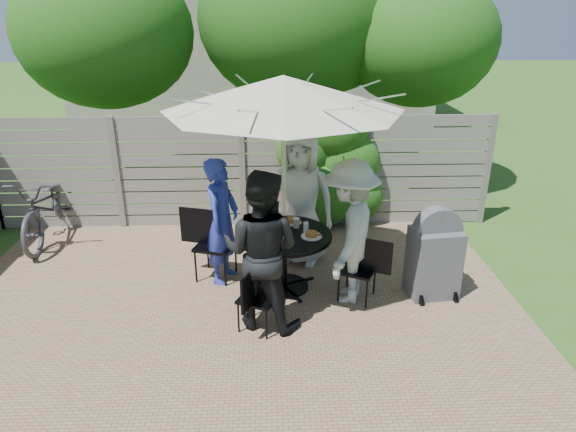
{
  "coord_description": "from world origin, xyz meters",
  "views": [
    {
      "loc": [
        0.46,
        -4.94,
        3.44
      ],
      "look_at": [
        0.67,
        1.1,
        0.94
      ],
      "focal_mm": 32.0,
      "sensor_mm": 36.0,
      "label": 1
    }
  ],
  "objects_px": {
    "plate_left": "(257,228)",
    "coffee_cup": "(296,223)",
    "glass_back": "(282,220)",
    "bicycle": "(49,206)",
    "chair_left": "(215,258)",
    "person_left": "(222,222)",
    "chair_front": "(258,311)",
    "plate_right": "(312,235)",
    "syrup_jug": "(280,225)",
    "glass_front": "(286,238)",
    "person_back": "(301,199)",
    "person_right": "(350,233)",
    "plate_back": "(292,221)",
    "chair_back": "(303,239)",
    "person_front": "(261,251)",
    "umbrella": "(283,93)",
    "patio_table": "(284,250)",
    "chair_right": "(358,281)",
    "glass_right": "(306,227)",
    "bbq_grill": "(434,256)",
    "plate_front": "(275,244)"
  },
  "relations": [
    {
      "from": "person_back",
      "to": "plate_right",
      "type": "xyz_separation_m",
      "value": [
        0.07,
        -0.9,
        -0.14
      ]
    },
    {
      "from": "glass_front",
      "to": "bicycle",
      "type": "xyz_separation_m",
      "value": [
        -3.62,
        1.98,
        -0.32
      ]
    },
    {
      "from": "chair_front",
      "to": "coffee_cup",
      "type": "xyz_separation_m",
      "value": [
        0.48,
        1.09,
        0.6
      ]
    },
    {
      "from": "plate_back",
      "to": "chair_back",
      "type": "bearing_deg",
      "value": 71.45
    },
    {
      "from": "person_right",
      "to": "bicycle",
      "type": "relative_size",
      "value": 0.88
    },
    {
      "from": "patio_table",
      "to": "person_back",
      "type": "height_order",
      "value": "person_back"
    },
    {
      "from": "person_back",
      "to": "person_right",
      "type": "distance_m",
      "value": 1.17
    },
    {
      "from": "plate_right",
      "to": "glass_right",
      "type": "distance_m",
      "value": 0.15
    },
    {
      "from": "bicycle",
      "to": "bbq_grill",
      "type": "height_order",
      "value": "bbq_grill"
    },
    {
      "from": "patio_table",
      "to": "coffee_cup",
      "type": "bearing_deg",
      "value": 46.85
    },
    {
      "from": "plate_back",
      "to": "bbq_grill",
      "type": "xyz_separation_m",
      "value": [
        1.75,
        -0.57,
        -0.27
      ]
    },
    {
      "from": "chair_right",
      "to": "glass_right",
      "type": "height_order",
      "value": "glass_right"
    },
    {
      "from": "person_right",
      "to": "coffee_cup",
      "type": "xyz_separation_m",
      "value": [
        -0.62,
        0.44,
        -0.06
      ]
    },
    {
      "from": "glass_right",
      "to": "chair_left",
      "type": "bearing_deg",
      "value": 166.21
    },
    {
      "from": "person_back",
      "to": "glass_back",
      "type": "relative_size",
      "value": 13.62
    },
    {
      "from": "chair_back",
      "to": "plate_front",
      "type": "xyz_separation_m",
      "value": [
        -0.42,
        -1.26,
        0.54
      ]
    },
    {
      "from": "person_left",
      "to": "plate_back",
      "type": "relative_size",
      "value": 6.49
    },
    {
      "from": "patio_table",
      "to": "bicycle",
      "type": "relative_size",
      "value": 0.74
    },
    {
      "from": "chair_left",
      "to": "chair_right",
      "type": "relative_size",
      "value": 1.15
    },
    {
      "from": "coffee_cup",
      "to": "bbq_grill",
      "type": "bearing_deg",
      "value": -13.28
    },
    {
      "from": "person_back",
      "to": "person_left",
      "type": "height_order",
      "value": "person_back"
    },
    {
      "from": "person_left",
      "to": "chair_front",
      "type": "height_order",
      "value": "person_left"
    },
    {
      "from": "person_front",
      "to": "syrup_jug",
      "type": "bearing_deg",
      "value": -86.1
    },
    {
      "from": "person_back",
      "to": "umbrella",
      "type": "bearing_deg",
      "value": -90.0
    },
    {
      "from": "umbrella",
      "to": "chair_front",
      "type": "xyz_separation_m",
      "value": [
        -0.31,
        -0.91,
        -2.26
      ]
    },
    {
      "from": "chair_right",
      "to": "plate_right",
      "type": "bearing_deg",
      "value": 7.12
    },
    {
      "from": "person_back",
      "to": "coffee_cup",
      "type": "distance_m",
      "value": 0.63
    },
    {
      "from": "person_front",
      "to": "coffee_cup",
      "type": "bearing_deg",
      "value": -95.44
    },
    {
      "from": "person_back",
      "to": "bicycle",
      "type": "height_order",
      "value": "person_back"
    },
    {
      "from": "plate_right",
      "to": "syrup_jug",
      "type": "xyz_separation_m",
      "value": [
        -0.38,
        0.18,
        0.06
      ]
    },
    {
      "from": "glass_back",
      "to": "coffee_cup",
      "type": "xyz_separation_m",
      "value": [
        0.18,
        -0.1,
        -0.01
      ]
    },
    {
      "from": "syrup_jug",
      "to": "person_left",
      "type": "bearing_deg",
      "value": 165.01
    },
    {
      "from": "plate_left",
      "to": "plate_right",
      "type": "bearing_deg",
      "value": -18.71
    },
    {
      "from": "patio_table",
      "to": "glass_right",
      "type": "distance_m",
      "value": 0.42
    },
    {
      "from": "patio_table",
      "to": "chair_back",
      "type": "xyz_separation_m",
      "value": [
        0.31,
        0.91,
        -0.28
      ]
    },
    {
      "from": "person_front",
      "to": "glass_front",
      "type": "xyz_separation_m",
      "value": [
        0.28,
        0.51,
        -0.08
      ]
    },
    {
      "from": "plate_left",
      "to": "chair_left",
      "type": "bearing_deg",
      "value": 161.36
    },
    {
      "from": "umbrella",
      "to": "person_front",
      "type": "xyz_separation_m",
      "value": [
        -0.27,
        -0.79,
        -1.58
      ]
    },
    {
      "from": "coffee_cup",
      "to": "bicycle",
      "type": "bearing_deg",
      "value": 158.0
    },
    {
      "from": "chair_right",
      "to": "glass_back",
      "type": "xyz_separation_m",
      "value": [
        -0.93,
        0.59,
        0.6
      ]
    },
    {
      "from": "person_left",
      "to": "chair_right",
      "type": "distance_m",
      "value": 1.89
    },
    {
      "from": "plate_left",
      "to": "coffee_cup",
      "type": "height_order",
      "value": "coffee_cup"
    },
    {
      "from": "patio_table",
      "to": "chair_front",
      "type": "distance_m",
      "value": 1.01
    },
    {
      "from": "person_front",
      "to": "glass_front",
      "type": "bearing_deg",
      "value": -100.42
    },
    {
      "from": "chair_right",
      "to": "syrup_jug",
      "type": "height_order",
      "value": "syrup_jug"
    },
    {
      "from": "umbrella",
      "to": "chair_right",
      "type": "distance_m",
      "value": 2.45
    },
    {
      "from": "plate_right",
      "to": "glass_front",
      "type": "height_order",
      "value": "glass_front"
    },
    {
      "from": "patio_table",
      "to": "person_back",
      "type": "relative_size",
      "value": 0.8
    },
    {
      "from": "glass_back",
      "to": "bicycle",
      "type": "bearing_deg",
      "value": 158.41
    },
    {
      "from": "person_back",
      "to": "glass_back",
      "type": "height_order",
      "value": "person_back"
    }
  ]
}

